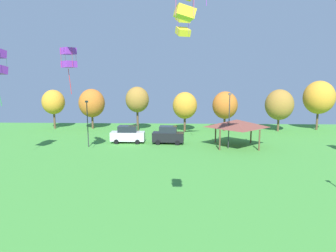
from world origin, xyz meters
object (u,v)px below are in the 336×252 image
(kite_flying_6, at_px, (69,58))
(light_post_0, at_px, (229,118))
(treeline_tree_4, at_px, (225,105))
(park_pavilion, at_px, (237,123))
(treeline_tree_5, at_px, (279,105))
(parked_car_second_from_left, at_px, (168,135))
(parked_car_leftmost, at_px, (128,134))
(treeline_tree_0, at_px, (53,102))
(kite_flying_5, at_px, (185,2))
(treeline_tree_6, at_px, (319,97))
(treeline_tree_3, at_px, (185,106))
(treeline_tree_1, at_px, (92,103))
(treeline_tree_2, at_px, (137,100))
(kite_flying_4, at_px, (183,25))
(light_post_1, at_px, (87,121))

(kite_flying_6, xyz_separation_m, light_post_0, (17.42, 7.54, -6.99))
(treeline_tree_4, bearing_deg, park_pavilion, -91.20)
(treeline_tree_5, bearing_deg, parked_car_second_from_left, -150.41)
(parked_car_leftmost, relative_size, treeline_tree_0, 0.68)
(kite_flying_5, bearing_deg, treeline_tree_6, 58.84)
(parked_car_leftmost, distance_m, treeline_tree_0, 19.14)
(light_post_0, distance_m, treeline_tree_3, 13.28)
(treeline_tree_0, distance_m, treeline_tree_4, 29.97)
(treeline_tree_1, bearing_deg, treeline_tree_5, -2.52)
(treeline_tree_3, distance_m, treeline_tree_4, 6.87)
(kite_flying_6, xyz_separation_m, treeline_tree_6, (35.11, 22.10, -5.33))
(parked_car_leftmost, distance_m, treeline_tree_4, 18.30)
(parked_car_leftmost, distance_m, treeline_tree_5, 26.17)
(parked_car_second_from_left, relative_size, treeline_tree_3, 0.66)
(treeline_tree_1, relative_size, treeline_tree_2, 0.94)
(kite_flying_5, distance_m, treeline_tree_2, 38.70)
(kite_flying_4, xyz_separation_m, light_post_0, (6.02, 7.22, -10.15))
(treeline_tree_1, bearing_deg, treeline_tree_0, -178.98)
(kite_flying_4, xyz_separation_m, parked_car_leftmost, (-7.43, 10.15, -12.93))
(light_post_0, distance_m, light_post_1, 18.23)
(kite_flying_5, relative_size, park_pavilion, 0.22)
(light_post_0, relative_size, treeline_tree_0, 1.03)
(treeline_tree_4, height_order, treeline_tree_6, treeline_tree_6)
(park_pavilion, distance_m, treeline_tree_4, 11.94)
(parked_car_leftmost, bearing_deg, kite_flying_4, -53.62)
(parked_car_second_from_left, xyz_separation_m, treeline_tree_2, (-5.56, 9.91, 4.12))
(kite_flying_6, relative_size, treeline_tree_0, 0.67)
(kite_flying_5, bearing_deg, treeline_tree_1, 111.48)
(kite_flying_4, relative_size, treeline_tree_6, 0.28)
(kite_flying_5, relative_size, treeline_tree_3, 0.21)
(light_post_1, bearing_deg, treeline_tree_4, 33.01)
(kite_flying_6, bearing_deg, park_pavilion, 25.11)
(kite_flying_5, relative_size, treeline_tree_0, 0.20)
(light_post_1, xyz_separation_m, treeline_tree_3, (12.87, 11.87, 0.95))
(parked_car_second_from_left, distance_m, park_pavilion, 9.31)
(kite_flying_5, bearing_deg, light_post_1, 115.47)
(treeline_tree_0, relative_size, treeline_tree_4, 1.03)
(kite_flying_4, distance_m, parked_car_leftmost, 18.04)
(kite_flying_4, relative_size, kite_flying_6, 0.51)
(kite_flying_5, distance_m, treeline_tree_0, 45.68)
(parked_car_leftmost, relative_size, parked_car_second_from_left, 1.07)
(treeline_tree_2, bearing_deg, treeline_tree_1, 167.15)
(parked_car_second_from_left, bearing_deg, kite_flying_5, -83.16)
(kite_flying_6, xyz_separation_m, treeline_tree_1, (-4.26, 21.91, -6.41))
(light_post_0, relative_size, treeline_tree_2, 0.95)
(light_post_1, xyz_separation_m, treeline_tree_5, (28.72, 12.67, 1.05))
(parked_car_second_from_left, xyz_separation_m, park_pavilion, (9.02, -1.36, 1.88))
(parked_car_second_from_left, relative_size, park_pavilion, 0.69)
(light_post_0, height_order, treeline_tree_0, light_post_0)
(park_pavilion, relative_size, treeline_tree_1, 0.90)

